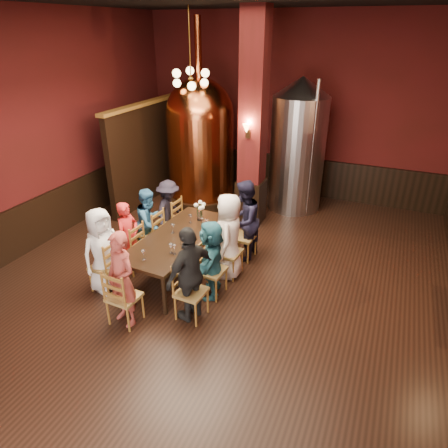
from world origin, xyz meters
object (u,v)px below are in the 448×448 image
at_px(person_2, 150,222).
at_px(copper_kettle, 201,140).
at_px(person_1, 128,237).
at_px(steel_vessel, 298,146).
at_px(rose_vase, 199,208).
at_px(person_0, 103,251).
at_px(dining_table, 178,239).

xyz_separation_m(person_2, copper_kettle, (-0.32, 2.90, 0.89)).
height_order(person_1, copper_kettle, copper_kettle).
bearing_deg(steel_vessel, copper_kettle, -167.38).
relative_size(steel_vessel, rose_vase, 8.12).
height_order(person_0, copper_kettle, copper_kettle).
xyz_separation_m(person_2, steel_vessel, (2.00, 3.42, 0.88)).
distance_m(steel_vessel, rose_vase, 3.28).
bearing_deg(rose_vase, person_1, -131.42).
height_order(steel_vessel, rose_vase, steel_vessel).
bearing_deg(person_0, copper_kettle, 21.31).
bearing_deg(copper_kettle, person_1, -85.39).
xyz_separation_m(person_0, person_1, (0.03, 0.67, -0.07)).
bearing_deg(person_2, dining_table, -112.95).
distance_m(person_2, rose_vase, 1.02).
height_order(dining_table, person_1, person_1).
bearing_deg(person_1, person_2, 1.28).
relative_size(person_0, person_1, 1.11).
bearing_deg(person_0, person_1, 15.16).
bearing_deg(rose_vase, person_0, -119.09).
bearing_deg(steel_vessel, rose_vase, -110.05).
height_order(person_1, person_2, person_2).
distance_m(person_0, copper_kettle, 4.32).
bearing_deg(person_0, person_2, 15.16).
bearing_deg(dining_table, rose_vase, 88.25).
bearing_deg(person_2, steel_vessel, -29.35).
relative_size(dining_table, copper_kettle, 0.56).
bearing_deg(dining_table, copper_kettle, 112.09).
xyz_separation_m(copper_kettle, steel_vessel, (2.32, 0.52, -0.01)).
xyz_separation_m(person_1, steel_vessel, (2.03, 4.08, 0.89)).
bearing_deg(rose_vase, steel_vessel, 69.95).
height_order(dining_table, copper_kettle, copper_kettle).
bearing_deg(person_1, rose_vase, -37.45).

